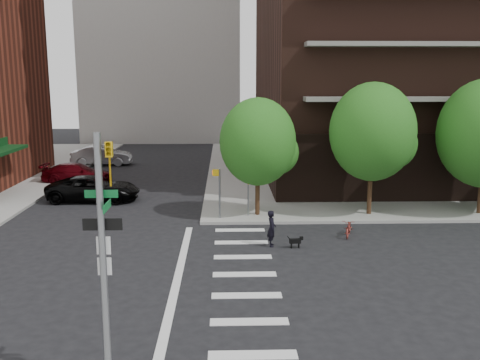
{
  "coord_description": "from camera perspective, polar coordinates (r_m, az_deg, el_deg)",
  "views": [
    {
      "loc": [
        2.28,
        -19.15,
        7.31
      ],
      "look_at": [
        3.0,
        6.0,
        2.5
      ],
      "focal_mm": 40.0,
      "sensor_mm": 36.0,
      "label": 1
    }
  ],
  "objects": [
    {
      "name": "sidewalk_ne",
      "position": [
        46.94,
        21.23,
        1.21
      ],
      "size": [
        39.0,
        33.0,
        0.15
      ],
      "primitive_type": "cube",
      "color": "gray",
      "rests_on": "ground"
    },
    {
      "name": "parked_car_black",
      "position": [
        33.38,
        -15.34,
        -0.89
      ],
      "size": [
        2.75,
        5.56,
        1.52
      ],
      "primitive_type": "imported",
      "rotation": [
        0.0,
        0.0,
        1.53
      ],
      "color": "black",
      "rests_on": "ground"
    },
    {
      "name": "pedestrian_signal",
      "position": [
        27.61,
        -1.53,
        -0.58
      ],
      "size": [
        2.18,
        0.67,
        2.6
      ],
      "color": "slate",
      "rests_on": "sidewalk_ne"
    },
    {
      "name": "parked_car_silver",
      "position": [
        46.99,
        -14.52,
        2.54
      ],
      "size": [
        2.06,
        5.11,
        1.65
      ],
      "primitive_type": "imported",
      "rotation": [
        0.0,
        0.0,
        1.63
      ],
      "color": "#93959A",
      "rests_on": "ground"
    },
    {
      "name": "parked_car_maroon",
      "position": [
        39.49,
        -17.0,
        0.71
      ],
      "size": [
        2.07,
        4.86,
        1.4
      ],
      "primitive_type": "imported",
      "rotation": [
        0.0,
        0.0,
        1.59
      ],
      "color": "#45040A",
      "rests_on": "ground"
    },
    {
      "name": "tree_b",
      "position": [
        28.84,
        13.95,
        5.0
      ],
      "size": [
        4.5,
        4.5,
        6.65
      ],
      "color": "#301E11",
      "rests_on": "sidewalk_ne"
    },
    {
      "name": "dog",
      "position": [
        23.58,
        5.99,
        -6.48
      ],
      "size": [
        0.6,
        0.19,
        0.51
      ],
      "rotation": [
        0.0,
        0.0,
        0.06
      ],
      "color": "black",
      "rests_on": "ground"
    },
    {
      "name": "crosswalk",
      "position": [
        20.49,
        -1.76,
        -10.06
      ],
      "size": [
        3.85,
        13.0,
        0.01
      ],
      "color": "silver",
      "rests_on": "ground"
    },
    {
      "name": "traffic_signal",
      "position": [
        12.83,
        -14.15,
        -10.57
      ],
      "size": [
        0.9,
        0.75,
        6.0
      ],
      "color": "slate",
      "rests_on": "sidewalk_s"
    },
    {
      "name": "ground",
      "position": [
        20.62,
        -8.0,
        -10.04
      ],
      "size": [
        120.0,
        120.0,
        0.0
      ],
      "primitive_type": "plane",
      "color": "black",
      "rests_on": "ground"
    },
    {
      "name": "scooter",
      "position": [
        25.66,
        11.54,
        -4.98
      ],
      "size": [
        1.02,
        1.68,
        0.83
      ],
      "primitive_type": "imported",
      "rotation": [
        0.0,
        0.0,
        -0.32
      ],
      "color": "maroon",
      "rests_on": "ground"
    },
    {
      "name": "dog_walker",
      "position": [
        23.62,
        3.39,
        -5.18
      ],
      "size": [
        0.61,
        0.42,
        1.61
      ],
      "primitive_type": "imported",
      "rotation": [
        0.0,
        0.0,
        1.52
      ],
      "color": "black",
      "rests_on": "ground"
    },
    {
      "name": "tree_a",
      "position": [
        27.89,
        1.91,
        4.09
      ],
      "size": [
        4.0,
        4.0,
        5.9
      ],
      "color": "#301E11",
      "rests_on": "sidewalk_ne"
    }
  ]
}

